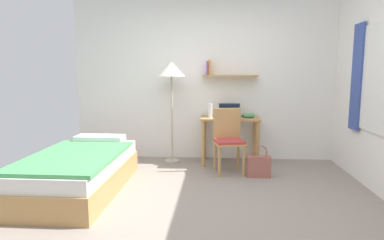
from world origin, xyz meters
name	(u,v)px	position (x,y,z in m)	size (l,w,h in m)	color
ground_plane	(204,205)	(0.00, 0.00, 0.00)	(5.28, 5.28, 0.00)	gray
wall_back	(209,80)	(0.00, 2.02, 1.30)	(4.40, 0.27, 2.60)	white
bed	(80,171)	(-1.50, 0.32, 0.24)	(0.97, 1.88, 0.54)	#B2844C
desk	(230,127)	(0.34, 1.70, 0.57)	(0.90, 0.51, 0.73)	#B2844C
desk_chair	(228,138)	(0.30, 1.22, 0.50)	(0.48, 0.45, 0.91)	#B2844C
standing_lamp	(171,74)	(-0.57, 1.72, 1.40)	(0.43, 0.43, 1.58)	#B2A893
laptop	(229,113)	(0.33, 1.76, 0.78)	(0.34, 0.21, 0.20)	black
water_bottle	(210,110)	(0.03, 1.67, 0.84)	(0.07, 0.07, 0.22)	silver
book_stack	(248,116)	(0.62, 1.71, 0.75)	(0.19, 0.23, 0.05)	#333338
handbag	(259,166)	(0.71, 1.02, 0.16)	(0.32, 0.12, 0.45)	#99564C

